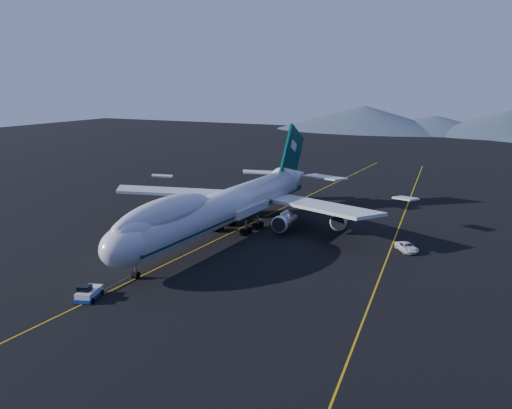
% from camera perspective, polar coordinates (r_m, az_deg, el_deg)
% --- Properties ---
extents(ground, '(500.00, 500.00, 0.00)m').
position_cam_1_polar(ground, '(109.42, -3.22, -3.19)').
color(ground, black).
rests_on(ground, ground).
extents(taxiway_line_main, '(0.25, 220.00, 0.01)m').
position_cam_1_polar(taxiway_line_main, '(109.41, -3.22, -3.19)').
color(taxiway_line_main, '#C6950B').
rests_on(taxiway_line_main, ground).
extents(taxiway_line_side, '(28.08, 198.09, 0.01)m').
position_cam_1_polar(taxiway_line_side, '(107.73, 13.53, -3.77)').
color(taxiway_line_side, '#C6950B').
rests_on(taxiway_line_side, ground).
extents(boeing_747, '(59.62, 72.43, 19.37)m').
position_cam_1_polar(boeing_747, '(108.02, -3.25, -0.22)').
color(boeing_747, silver).
rests_on(boeing_747, ground).
extents(pushback_tug, '(3.70, 5.11, 2.01)m').
position_cam_1_polar(pushback_tug, '(82.31, -16.35, -8.59)').
color(pushback_tug, silver).
rests_on(pushback_tug, ground).
extents(service_van, '(5.38, 6.00, 1.55)m').
position_cam_1_polar(service_van, '(103.13, 14.84, -4.13)').
color(service_van, white).
rests_on(service_van, ground).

